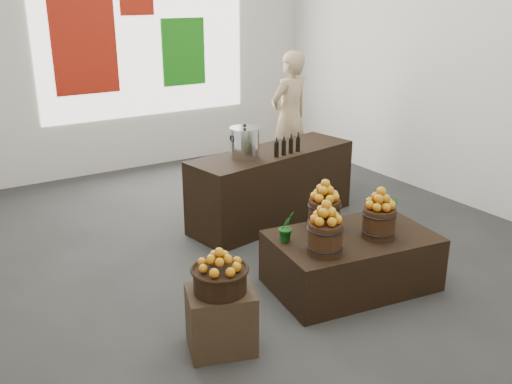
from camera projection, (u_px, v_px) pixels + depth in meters
ground at (255, 249)px, 6.04m from camera, size 7.00×7.00×0.00m
back_wall at (125, 34)px, 8.16m from camera, size 6.00×0.04×4.00m
back_opening at (145, 33)px, 8.29m from camera, size 3.20×0.02×2.40m
deco_red_left at (84, 43)px, 7.86m from camera, size 0.90×0.04×1.40m
deco_green_right at (183, 52)px, 8.69m from camera, size 0.70×0.04×1.00m
crate at (221, 320)px, 4.31m from camera, size 0.59×0.54×0.49m
wicker_basket at (220, 280)px, 4.19m from camera, size 0.39×0.39×0.18m
apples_in_basket at (219, 259)px, 4.14m from camera, size 0.31×0.31×0.17m
display_table at (351, 261)px, 5.23m from camera, size 1.57×1.10×0.51m
apple_bucket_front_left at (325, 238)px, 4.77m from camera, size 0.29×0.29×0.27m
apples_in_bucket_front_left at (326, 212)px, 4.69m from camera, size 0.22×0.22×0.20m
apple_bucket_front_right at (379, 223)px, 5.08m from camera, size 0.29×0.29×0.27m
apples_in_bucket_front_right at (381, 198)px, 5.00m from camera, size 0.22×0.22×0.20m
apple_bucket_rear at (324, 214)px, 5.28m from camera, size 0.29×0.29×0.27m
apples_in_bucket_rear at (325, 190)px, 5.20m from camera, size 0.22×0.22×0.20m
herb_garnish_right at (385, 209)px, 5.41m from camera, size 0.26×0.23×0.27m
herb_garnish_left at (287, 227)px, 4.99m from camera, size 0.17×0.14×0.28m
counter at (272, 186)px, 6.69m from camera, size 2.16×1.01×0.85m
stock_pot_left at (245, 144)px, 6.22m from camera, size 0.32×0.32×0.32m
oil_cruets at (286, 144)px, 6.36m from camera, size 0.31×0.11×0.24m
shopper at (290, 117)px, 7.99m from camera, size 0.74×0.55×1.82m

